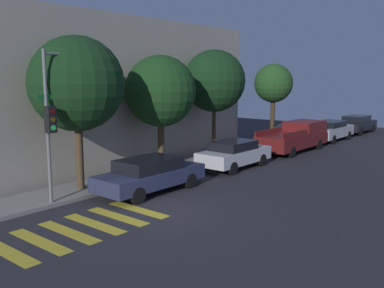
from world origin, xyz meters
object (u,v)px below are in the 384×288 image
(traffic_light_pole, at_px, (59,105))
(pickup_truck, at_px, (295,137))
(tree_far_end, at_px, (214,81))
(sedan_near_corner, at_px, (150,174))
(sedan_far_end, at_px, (330,130))
(sedan_tail_of_row, at_px, (357,124))
(tree_behind_truck, at_px, (273,84))
(sedan_middle, at_px, (234,154))
(tree_midblock, at_px, (160,91))
(tree_near_corner, at_px, (77,84))

(traffic_light_pole, distance_m, pickup_truck, 15.74)
(pickup_truck, xyz_separation_m, tree_far_end, (-5.42, 2.13, 3.37))
(sedan_near_corner, bearing_deg, sedan_far_end, 0.00)
(sedan_tail_of_row, bearing_deg, pickup_truck, 180.00)
(tree_behind_truck, bearing_deg, sedan_tail_of_row, -12.12)
(sedan_near_corner, height_order, sedan_middle, sedan_middle)
(sedan_near_corner, height_order, tree_behind_truck, tree_behind_truck)
(tree_midblock, bearing_deg, sedan_middle, -35.64)
(pickup_truck, distance_m, sedan_far_end, 5.46)
(sedan_near_corner, distance_m, tree_far_end, 8.10)
(tree_near_corner, distance_m, tree_midblock, 4.57)
(sedan_middle, bearing_deg, tree_near_corner, 164.21)
(pickup_truck, height_order, tree_behind_truck, tree_behind_truck)
(tree_near_corner, bearing_deg, pickup_truck, -8.58)
(sedan_middle, relative_size, sedan_tail_of_row, 0.90)
(traffic_light_pole, bearing_deg, tree_midblock, 8.23)
(sedan_near_corner, xyz_separation_m, pickup_truck, (12.39, 0.00, 0.16))
(sedan_far_end, height_order, tree_behind_truck, tree_behind_truck)
(tree_far_end, bearing_deg, tree_midblock, 180.00)
(sedan_near_corner, bearing_deg, pickup_truck, 0.00)
(sedan_middle, relative_size, tree_near_corner, 0.70)
(tree_behind_truck, bearing_deg, tree_near_corner, 180.00)
(traffic_light_pole, distance_m, sedan_middle, 9.40)
(sedan_near_corner, distance_m, sedan_tail_of_row, 23.26)
(traffic_light_pole, height_order, sedan_middle, traffic_light_pole)
(sedan_near_corner, relative_size, tree_far_end, 0.79)
(sedan_tail_of_row, xyz_separation_m, tree_far_end, (-16.29, 2.13, 3.50))
(tree_far_end, bearing_deg, tree_behind_truck, 0.00)
(pickup_truck, bearing_deg, sedan_middle, -180.00)
(traffic_light_pole, height_order, tree_far_end, tree_far_end)
(pickup_truck, bearing_deg, tree_midblock, 167.44)
(pickup_truck, relative_size, tree_near_corner, 0.96)
(tree_near_corner, relative_size, tree_midblock, 1.10)
(traffic_light_pole, distance_m, sedan_near_corner, 4.33)
(sedan_middle, xyz_separation_m, sedan_far_end, (12.03, 0.00, 0.03))
(sedan_near_corner, bearing_deg, traffic_light_pole, 157.55)
(traffic_light_pole, distance_m, tree_far_end, 10.11)
(sedan_middle, height_order, tree_midblock, tree_midblock)
(traffic_light_pole, xyz_separation_m, pickup_truck, (15.46, -1.27, -2.62))
(sedan_near_corner, relative_size, sedan_middle, 1.11)
(sedan_far_end, bearing_deg, tree_midblock, 171.93)
(pickup_truck, bearing_deg, sedan_far_end, -0.00)
(sedan_tail_of_row, bearing_deg, traffic_light_pole, 177.24)
(tree_far_end, bearing_deg, sedan_middle, -118.55)
(sedan_middle, distance_m, tree_near_corner, 8.55)
(sedan_tail_of_row, relative_size, tree_far_end, 0.79)
(sedan_middle, height_order, tree_near_corner, tree_near_corner)
(sedan_middle, height_order, pickup_truck, pickup_truck)
(pickup_truck, bearing_deg, tree_behind_truck, 65.51)
(sedan_middle, bearing_deg, tree_midblock, 144.36)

